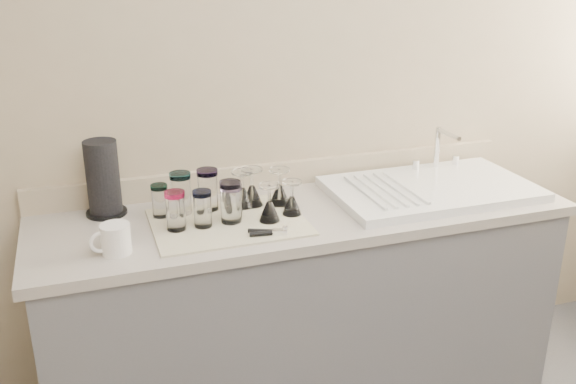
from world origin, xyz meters
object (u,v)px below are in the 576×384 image
object	(u,v)px
tumbler_purple	(208,189)
tumbler_magenta	(176,210)
goblet_front_left	(269,209)
paper_towel_roll	(103,179)
tumbler_lavender	(231,202)
tumbler_extra	(233,202)
goblet_back_right	(280,192)
tumbler_blue	(203,208)
tumbler_cyan	(181,193)
white_mug	(115,239)
goblet_back_left	(252,193)
can_opener	(268,232)
goblet_front_right	(292,203)
sink_unit	(431,188)
tumbler_teal	(160,200)
goblet_extra	(243,195)

from	to	relation	value
tumbler_purple	tumbler_magenta	xyz separation A→B (m)	(-0.15, -0.15, -0.01)
goblet_front_left	paper_towel_roll	size ratio (longest dim) A/B	0.49
tumbler_lavender	paper_towel_roll	world-z (taller)	paper_towel_roll
tumbler_extra	goblet_back_right	size ratio (longest dim) A/B	0.94
tumbler_blue	tumbler_cyan	bearing A→B (deg)	108.74
goblet_back_right	paper_towel_roll	distance (m)	0.66
white_mug	tumbler_extra	bearing A→B (deg)	16.94
goblet_back_left	can_opener	bearing A→B (deg)	-94.78
goblet_front_left	white_mug	bearing A→B (deg)	-172.19
tumbler_lavender	tumbler_blue	bearing A→B (deg)	-176.26
tumbler_cyan	paper_towel_roll	bearing A→B (deg)	159.73
tumbler_extra	paper_towel_roll	distance (m)	0.49
paper_towel_roll	goblet_front_left	bearing A→B (deg)	-26.32
tumbler_lavender	can_opener	world-z (taller)	tumbler_lavender
tumbler_cyan	goblet_front_left	xyz separation A→B (m)	(0.29, -0.18, -0.03)
goblet_back_left	goblet_front_right	distance (m)	0.18
goblet_back_left	white_mug	size ratio (longest dim) A/B	1.02
sink_unit	tumbler_cyan	bearing A→B (deg)	174.45
tumbler_teal	tumbler_extra	distance (m)	0.27
tumbler_teal	tumbler_cyan	world-z (taller)	tumbler_cyan
tumbler_lavender	paper_towel_roll	bearing A→B (deg)	150.39
tumbler_lavender	goblet_front_left	distance (m)	0.14
tumbler_cyan	tumbler_lavender	size ratio (longest dim) A/B	1.02
goblet_back_left	goblet_front_left	world-z (taller)	goblet_back_left
goblet_back_left	goblet_extra	bearing A→B (deg)	-171.74
tumbler_purple	paper_towel_roll	size ratio (longest dim) A/B	0.56
tumbler_magenta	tumbler_extra	size ratio (longest dim) A/B	1.06
tumbler_blue	goblet_back_right	world-z (taller)	goblet_back_right
tumbler_teal	tumbler_cyan	size ratio (longest dim) A/B	0.78
tumbler_extra	goblet_extra	xyz separation A→B (m)	(0.06, 0.11, -0.02)
tumbler_blue	paper_towel_roll	distance (m)	0.41
tumbler_extra	goblet_back_left	world-z (taller)	goblet_back_left
goblet_back_left	white_mug	bearing A→B (deg)	-155.51
goblet_back_right	goblet_front_left	distance (m)	0.17
tumbler_teal	white_mug	distance (m)	0.31
tumbler_lavender	goblet_back_left	world-z (taller)	tumbler_lavender
goblet_back_left	goblet_back_right	xyz separation A→B (m)	(0.10, -0.03, -0.00)
tumbler_extra	goblet_front_right	xyz separation A→B (m)	(0.22, -0.02, -0.02)
sink_unit	white_mug	distance (m)	1.28
tumbler_teal	goblet_extra	world-z (taller)	goblet_extra
tumbler_cyan	can_opener	size ratio (longest dim) A/B	1.17
tumbler_purple	can_opener	size ratio (longest dim) A/B	1.18
tumbler_purple	tumbler_blue	world-z (taller)	tumbler_purple
tumbler_teal	goblet_front_right	bearing A→B (deg)	-16.37
tumbler_magenta	goblet_back_right	distance (m)	0.43
sink_unit	tumbler_magenta	xyz separation A→B (m)	(-1.05, -0.05, 0.06)
tumbler_extra	can_opener	world-z (taller)	tumbler_extra
goblet_extra	paper_towel_roll	distance (m)	0.52
tumbler_blue	tumbler_purple	bearing A→B (deg)	70.97
goblet_extra	can_opener	distance (m)	0.28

